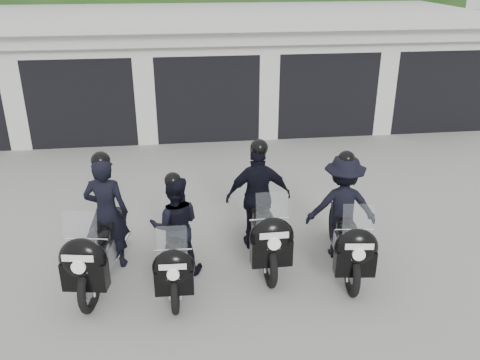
{
  "coord_description": "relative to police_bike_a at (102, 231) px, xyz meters",
  "views": [
    {
      "loc": [
        -0.78,
        -7.02,
        4.36
      ],
      "look_at": [
        0.18,
        0.49,
        1.05
      ],
      "focal_mm": 38.0,
      "sensor_mm": 36.0,
      "label": 1
    }
  ],
  "objects": [
    {
      "name": "ground",
      "position": [
        1.95,
        0.41,
        -0.76
      ],
      "size": [
        80.0,
        80.0,
        0.0
      ],
      "primitive_type": "plane",
      "color": "gray",
      "rests_on": "ground"
    },
    {
      "name": "garage_block",
      "position": [
        1.95,
        8.47,
        0.67
      ],
      "size": [
        16.4,
        6.8,
        2.96
      ],
      "color": "silver",
      "rests_on": "ground"
    },
    {
      "name": "background_vegetation",
      "position": [
        2.32,
        13.33,
        2.01
      ],
      "size": [
        20.0,
        3.9,
        5.8
      ],
      "color": "#193914",
      "rests_on": "ground"
    },
    {
      "name": "police_bike_a",
      "position": [
        0.0,
        0.0,
        0.0
      ],
      "size": [
        0.89,
        2.18,
        1.91
      ],
      "rotation": [
        0.0,
        0.0,
        -0.17
      ],
      "color": "black",
      "rests_on": "ground"
    },
    {
      "name": "police_bike_b",
      "position": [
        1.05,
        -0.18,
        -0.06
      ],
      "size": [
        0.77,
        1.91,
        1.66
      ],
      "rotation": [
        0.0,
        0.0,
        -0.04
      ],
      "color": "black",
      "rests_on": "ground"
    },
    {
      "name": "police_bike_c",
      "position": [
        2.38,
        0.38,
        0.05
      ],
      "size": [
        1.04,
        2.19,
        1.91
      ],
      "rotation": [
        0.0,
        0.0,
        0.01
      ],
      "color": "black",
      "rests_on": "ground"
    },
    {
      "name": "police_bike_d",
      "position": [
        3.6,
        -0.02,
        0.01
      ],
      "size": [
        1.15,
        2.08,
        1.81
      ],
      "rotation": [
        0.0,
        0.0,
        -0.12
      ],
      "color": "black",
      "rests_on": "ground"
    }
  ]
}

